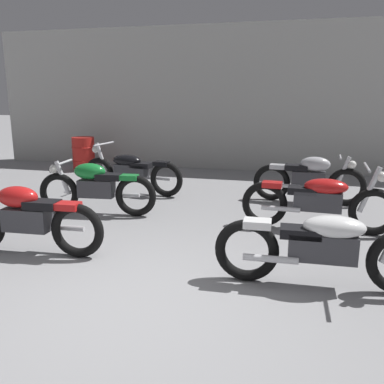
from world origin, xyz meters
TOP-DOWN VIEW (x-y plane):
  - ground_plane at (0.00, 0.00)m, footprint 60.00×60.00m
  - back_wall at (0.00, 7.34)m, footprint 13.45×0.24m
  - motorcycle_left_row_0 at (-1.72, 0.84)m, footprint 1.97×0.48m
  - motorcycle_left_row_1 at (-1.69, 2.60)m, footprint 1.97×0.52m
  - motorcycle_left_row_2 at (-1.71, 4.14)m, footprint 2.17×0.68m
  - motorcycle_right_row_0 at (1.74, 0.76)m, footprint 2.17×0.68m
  - motorcycle_right_row_1 at (1.77, 2.65)m, footprint 2.17×0.68m
  - motorcycle_right_row_2 at (1.67, 4.22)m, footprint 1.97×0.48m
  - oil_drum at (-3.88, 6.23)m, footprint 0.59×0.59m

SIDE VIEW (x-z plane):
  - ground_plane at x=0.00m, z-range 0.00..0.00m
  - oil_drum at x=-3.88m, z-range 0.00..0.85m
  - motorcycle_left_row_2 at x=-1.71m, z-range -0.04..0.94m
  - motorcycle_right_row_0 at x=1.74m, z-range -0.04..0.94m
  - motorcycle_right_row_1 at x=1.77m, z-range -0.04..0.94m
  - motorcycle_left_row_0 at x=-1.72m, z-range 0.02..0.90m
  - motorcycle_left_row_1 at x=-1.69m, z-range 0.02..0.90m
  - motorcycle_right_row_2 at x=1.67m, z-range 0.02..0.90m
  - back_wall at x=0.00m, z-range 0.00..3.60m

